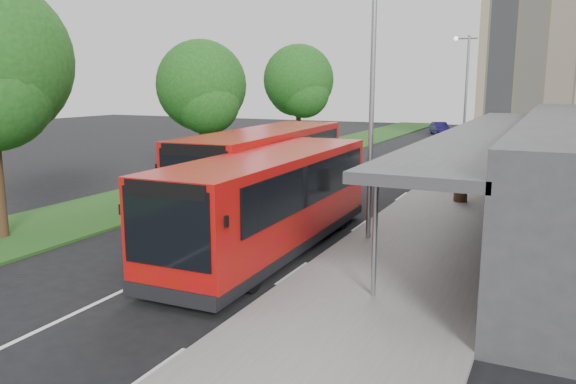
% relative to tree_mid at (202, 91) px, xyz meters
% --- Properties ---
extents(ground, '(120.00, 120.00, 0.00)m').
position_rel_tree_mid_xyz_m(ground, '(7.01, -9.05, -4.77)').
color(ground, black).
rests_on(ground, ground).
extents(pavement, '(5.00, 80.00, 0.15)m').
position_rel_tree_mid_xyz_m(pavement, '(13.01, 10.95, -4.69)').
color(pavement, slate).
rests_on(pavement, ground).
extents(grass_verge, '(5.00, 80.00, 0.10)m').
position_rel_tree_mid_xyz_m(grass_verge, '(0.01, 10.95, -4.72)').
color(grass_verge, '#1C4716').
rests_on(grass_verge, ground).
extents(lane_centre_line, '(0.12, 70.00, 0.01)m').
position_rel_tree_mid_xyz_m(lane_centre_line, '(7.01, 5.95, -4.76)').
color(lane_centre_line, silver).
rests_on(lane_centre_line, ground).
extents(kerb_dashes, '(0.12, 56.00, 0.01)m').
position_rel_tree_mid_xyz_m(kerb_dashes, '(10.31, 9.95, -4.76)').
color(kerb_dashes, silver).
rests_on(kerb_dashes, ground).
extents(tree_mid, '(4.60, 4.60, 7.39)m').
position_rel_tree_mid_xyz_m(tree_mid, '(0.00, 0.00, 0.00)').
color(tree_mid, '#342115').
rests_on(tree_mid, ground).
extents(tree_far, '(4.92, 4.92, 7.90)m').
position_rel_tree_mid_xyz_m(tree_far, '(-0.00, 12.00, 0.33)').
color(tree_far, '#342115').
rests_on(tree_far, ground).
extents(lamp_post_near, '(1.44, 0.28, 8.00)m').
position_rel_tree_mid_xyz_m(lamp_post_near, '(11.13, -7.05, -0.05)').
color(lamp_post_near, gray).
rests_on(lamp_post_near, pavement).
extents(lamp_post_far, '(1.44, 0.28, 8.00)m').
position_rel_tree_mid_xyz_m(lamp_post_far, '(11.13, 12.95, -0.05)').
color(lamp_post_far, gray).
rests_on(lamp_post_far, pavement).
extents(bus_main, '(3.02, 10.87, 3.06)m').
position_rel_tree_mid_xyz_m(bus_main, '(8.81, -9.37, -3.20)').
color(bus_main, '#A9090F').
rests_on(bus_main, ground).
extents(bus_second, '(3.75, 11.81, 3.30)m').
position_rel_tree_mid_xyz_m(bus_second, '(5.88, -4.09, -3.08)').
color(bus_second, '#A9090F').
rests_on(bus_second, ground).
extents(litter_bin, '(0.65, 0.65, 1.03)m').
position_rel_tree_mid_xyz_m(litter_bin, '(13.06, 0.20, -4.11)').
color(litter_bin, '#382416').
rests_on(litter_bin, pavement).
extents(bollard, '(0.16, 0.16, 1.00)m').
position_rel_tree_mid_xyz_m(bollard, '(12.54, 9.15, -4.12)').
color(bollard, '#D6D80B').
rests_on(bollard, pavement).
extents(car_near, '(1.98, 3.26, 1.04)m').
position_rel_tree_mid_xyz_m(car_near, '(8.74, 28.97, -4.25)').
color(car_near, '#530D0B').
rests_on(car_near, ground).
extents(car_far, '(2.78, 4.14, 1.29)m').
position_rel_tree_mid_xyz_m(car_far, '(5.59, 35.16, -4.12)').
color(car_far, navy).
rests_on(car_far, ground).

